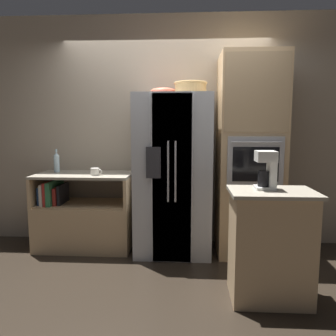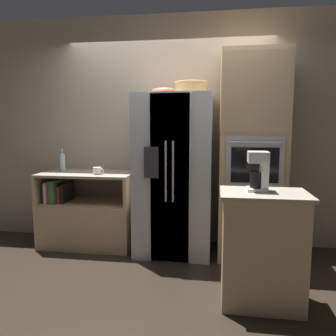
{
  "view_description": "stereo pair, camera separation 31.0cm",
  "coord_description": "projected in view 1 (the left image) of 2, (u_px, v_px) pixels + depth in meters",
  "views": [
    {
      "loc": [
        0.27,
        -3.7,
        1.47
      ],
      "look_at": [
        0.06,
        -0.07,
        1.0
      ],
      "focal_mm": 35.0,
      "sensor_mm": 36.0,
      "label": 1
    },
    {
      "loc": [
        0.58,
        -3.67,
        1.47
      ],
      "look_at": [
        0.06,
        -0.07,
        1.0
      ],
      "focal_mm": 35.0,
      "sensor_mm": 36.0,
      "label": 2
    }
  ],
  "objects": [
    {
      "name": "wicker_basket",
      "position": [
        191.0,
        88.0,
        3.6
      ],
      "size": [
        0.36,
        0.36,
        0.13
      ],
      "color": "tan",
      "rests_on": "refrigerator"
    },
    {
      "name": "wall_oven",
      "position": [
        249.0,
        156.0,
        3.71
      ],
      "size": [
        0.7,
        0.72,
        2.25
      ],
      "color": "tan",
      "rests_on": "ground_plane"
    },
    {
      "name": "wall_back",
      "position": [
        166.0,
        131.0,
        4.09
      ],
      "size": [
        12.0,
        0.06,
        2.8
      ],
      "color": "tan",
      "rests_on": "ground_plane"
    },
    {
      "name": "ground_plane",
      "position": [
        164.0,
        251.0,
        3.87
      ],
      "size": [
        20.0,
        20.0,
        0.0
      ],
      "primitive_type": "plane",
      "color": "black"
    },
    {
      "name": "island_counter",
      "position": [
        270.0,
        245.0,
        2.75
      ],
      "size": [
        0.7,
        0.49,
        0.94
      ],
      "color": "tan",
      "rests_on": "ground_plane"
    },
    {
      "name": "coffee_maker",
      "position": [
        268.0,
        168.0,
        2.72
      ],
      "size": [
        0.16,
        0.17,
        0.32
      ],
      "color": "white",
      "rests_on": "island_counter"
    },
    {
      "name": "fruit_bowl",
      "position": [
        163.0,
        91.0,
        3.7
      ],
      "size": [
        0.29,
        0.29,
        0.08
      ],
      "color": "#DB664C",
      "rests_on": "refrigerator"
    },
    {
      "name": "mug",
      "position": [
        95.0,
        172.0,
        3.75
      ],
      "size": [
        0.13,
        0.1,
        0.08
      ],
      "color": "silver",
      "rests_on": "counter_left"
    },
    {
      "name": "bottle_tall",
      "position": [
        57.0,
        162.0,
        4.0
      ],
      "size": [
        0.07,
        0.07,
        0.28
      ],
      "color": "silver",
      "rests_on": "counter_left"
    },
    {
      "name": "refrigerator",
      "position": [
        173.0,
        175.0,
        3.76
      ],
      "size": [
        0.86,
        0.75,
        1.82
      ],
      "color": "silver",
      "rests_on": "ground_plane"
    },
    {
      "name": "counter_left",
      "position": [
        84.0,
        220.0,
        3.96
      ],
      "size": [
        1.12,
        0.6,
        0.9
      ],
      "color": "tan",
      "rests_on": "ground_plane"
    }
  ]
}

